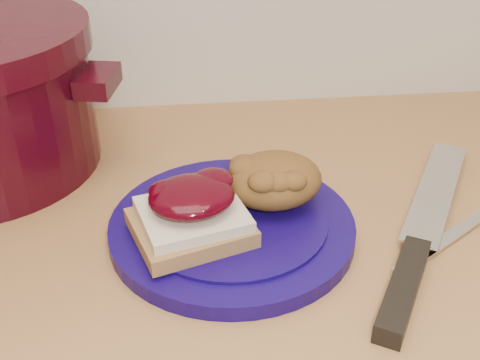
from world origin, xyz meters
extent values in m
cylinder|color=#10054C|center=(0.04, 1.49, 0.91)|extent=(0.29, 0.29, 0.02)
cube|color=olive|center=(0.00, 1.47, 0.93)|extent=(0.13, 0.12, 0.02)
cube|color=beige|center=(0.00, 1.47, 0.94)|extent=(0.11, 0.10, 0.01)
ellipsoid|color=#30010A|center=(0.00, 1.47, 0.96)|extent=(0.09, 0.09, 0.02)
ellipsoid|color=brown|center=(0.09, 1.52, 0.94)|extent=(0.11, 0.10, 0.05)
cube|color=black|center=(0.18, 1.39, 0.91)|extent=(0.09, 0.12, 0.02)
cube|color=silver|center=(0.26, 1.53, 0.91)|extent=(0.14, 0.20, 0.00)
cube|color=silver|center=(0.25, 1.46, 0.90)|extent=(0.14, 0.10, 0.00)
cube|color=black|center=(-0.09, 1.63, 1.01)|extent=(0.05, 0.07, 0.02)
camera|label=1|loc=(0.00, 1.02, 1.26)|focal=45.00mm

